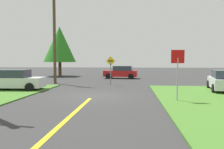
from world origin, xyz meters
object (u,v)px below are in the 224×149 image
(car_approaching_junction, at_px, (121,72))
(oak_tree_left, at_px, (60,44))
(stop_sign, at_px, (178,65))
(direction_sign, at_px, (111,67))
(parked_car_near_building, at_px, (15,80))
(utility_pole_mid, at_px, (54,35))

(car_approaching_junction, height_order, oak_tree_left, oak_tree_left)
(stop_sign, relative_size, direction_sign, 1.07)
(stop_sign, distance_m, parked_car_near_building, 12.38)
(car_approaching_junction, height_order, utility_pole_mid, utility_pole_mid)
(oak_tree_left, bearing_deg, car_approaching_junction, -19.51)
(utility_pole_mid, bearing_deg, car_approaching_junction, 48.53)
(car_approaching_junction, xyz_separation_m, parked_car_near_building, (-7.69, -12.61, 0.00))
(stop_sign, distance_m, direction_sign, 9.64)
(car_approaching_junction, bearing_deg, direction_sign, 91.69)
(utility_pole_mid, xyz_separation_m, direction_sign, (5.74, -0.89, -3.17))
(stop_sign, bearing_deg, car_approaching_junction, -81.81)
(parked_car_near_building, bearing_deg, utility_pole_mid, 73.28)
(car_approaching_junction, xyz_separation_m, direction_sign, (-0.59, -8.05, 0.90))
(parked_car_near_building, relative_size, utility_pole_mid, 0.46)
(utility_pole_mid, height_order, oak_tree_left, utility_pole_mid)
(oak_tree_left, bearing_deg, stop_sign, -56.34)
(utility_pole_mid, bearing_deg, direction_sign, -8.79)
(oak_tree_left, bearing_deg, parked_car_near_building, -84.63)
(parked_car_near_building, distance_m, direction_sign, 8.48)
(car_approaching_junction, height_order, direction_sign, direction_sign)
(car_approaching_junction, relative_size, direction_sign, 1.62)
(direction_sign, bearing_deg, utility_pole_mid, 171.21)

